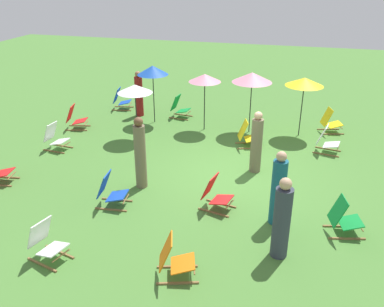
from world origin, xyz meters
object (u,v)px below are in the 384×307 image
Objects in this scene: deckchair_3 at (344,218)px; deckchair_6 at (247,135)px; deckchair_4 at (55,138)px; deckchair_10 at (46,242)px; deckchair_12 at (75,118)px; person_1 at (256,144)px; umbrella_0 at (252,77)px; umbrella_3 at (205,78)px; deckchair_7 at (179,108)px; person_0 at (282,220)px; person_4 at (278,190)px; deckchair_11 at (330,122)px; deckchair_9 at (111,191)px; umbrella_4 at (305,82)px; deckchair_1 at (327,141)px; person_2 at (140,154)px; deckchair_2 at (215,194)px; deckchair_0 at (174,259)px; deckchair_8 at (121,100)px; person_3 at (139,95)px; umbrella_1 at (135,89)px.

deckchair_3 is 0.98× the size of deckchair_6.
deckchair_4 is 0.97× the size of deckchair_10.
deckchair_12 is 0.50× the size of person_1.
umbrella_0 reaches higher than deckchair_3.
umbrella_3 reaches higher than deckchair_3.
deckchair_6 is at bearing -118.97° from deckchair_7.
person_0 reaches higher than deckchair_6.
deckchair_10 is at bearing 137.74° from deckchair_6.
person_0 is (1.23, -4.26, 0.42)m from deckchair_10.
umbrella_0 is (1.23, 0.10, 1.49)m from deckchair_6.
deckchair_7 is 0.49× the size of person_4.
deckchair_3 is at bearing -71.30° from person_4.
deckchair_11 and deckchair_12 have the same top height.
umbrella_4 is at bearing -41.65° from deckchair_9.
deckchair_3 is at bearing -100.50° from deckchair_4.
person_0 is (-5.25, 1.02, 0.42)m from deckchair_1.
umbrella_3 is 1.03× the size of person_2.
deckchair_6 is 3.94m from person_2.
deckchair_2 is 5.21m from umbrella_3.
person_1 is (4.56, -0.90, 0.44)m from deckchair_0.
person_0 is at bearing -75.72° from deckchair_0.
deckchair_0 and deckchair_8 have the same top height.
deckchair_2 is 6.92m from person_3.
deckchair_0 is 0.51× the size of person_1.
deckchair_9 is 0.45× the size of person_2.
umbrella_4 is at bearing 1.04° from person_0.
umbrella_3 is at bearing 39.24° from deckchair_6.
person_0 is (-3.39, -6.91, 0.42)m from deckchair_4.
deckchair_12 is 8.12m from person_4.
umbrella_4 is at bearing -66.21° from deckchair_6.
deckchair_0 is 6.81m from deckchair_4.
umbrella_1 reaches higher than deckchair_2.
umbrella_0 is at bearing 96.45° from person_1.
deckchair_8 is at bearing 44.25° from person_0.
deckchair_7 is at bearing -91.13° from person_3.
deckchair_0 is 2.78m from person_4.
deckchair_9 is at bearing 169.55° from umbrella_3.
deckchair_8 is 0.41× the size of umbrella_0.
deckchair_4 is 2.83m from umbrella_1.
person_4 is at bearing -53.70° from deckchair_0.
deckchair_9 is at bearing -124.79° from deckchair_4.
person_0 is 4.02m from person_2.
umbrella_4 reaches higher than deckchair_8.
deckchair_7 and deckchair_8 have the same top height.
person_3 is at bearing 36.05° from deckchair_3.
umbrella_3 is (-0.81, 4.12, 1.41)m from deckchair_11.
deckchair_2 is 1.02× the size of deckchair_7.
deckchair_12 is (-2.34, 0.65, 0.00)m from deckchair_8.
person_3 is at bearing 10.10° from deckchair_9.
deckchair_3 is at bearing -92.84° from deckchair_9.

